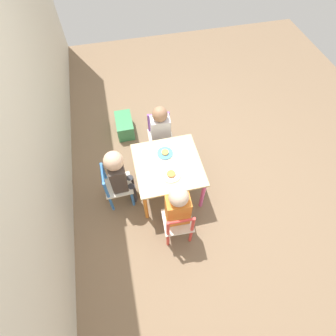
# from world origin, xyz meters

# --- Properties ---
(ground_plane) EXTENTS (6.00, 6.00, 0.00)m
(ground_plane) POSITION_xyz_m (0.00, 0.00, 0.00)
(ground_plane) COLOR #7F664C
(house_wall) EXTENTS (6.00, 0.06, 2.60)m
(house_wall) POSITION_xyz_m (0.00, 1.04, 1.30)
(house_wall) COLOR beige
(house_wall) RESTS_ON ground_plane
(kids_table) EXTENTS (0.62, 0.62, 0.45)m
(kids_table) POSITION_xyz_m (0.00, 0.00, 0.39)
(kids_table) COLOR beige
(kids_table) RESTS_ON ground_plane
(chair_red) EXTENTS (0.27, 0.27, 0.52)m
(chair_red) POSITION_xyz_m (-0.52, 0.03, 0.25)
(chair_red) COLOR silver
(chair_red) RESTS_ON ground_plane
(chair_purple) EXTENTS (0.27, 0.27, 0.52)m
(chair_purple) POSITION_xyz_m (0.52, -0.03, 0.25)
(chair_purple) COLOR silver
(chair_purple) RESTS_ON ground_plane
(chair_blue) EXTENTS (0.27, 0.27, 0.52)m
(chair_blue) POSITION_xyz_m (-0.01, 0.52, 0.25)
(chair_blue) COLOR silver
(chair_blue) RESTS_ON ground_plane
(child_left) EXTENTS (0.22, 0.21, 0.76)m
(child_left) POSITION_xyz_m (-0.46, 0.02, 0.45)
(child_left) COLOR #4C608E
(child_left) RESTS_ON ground_plane
(child_right) EXTENTS (0.22, 0.21, 0.71)m
(child_right) POSITION_xyz_m (0.46, -0.03, 0.42)
(child_right) COLOR #4C608E
(child_right) RESTS_ON ground_plane
(child_back) EXTENTS (0.20, 0.22, 0.75)m
(child_back) POSITION_xyz_m (-0.01, 0.46, 0.46)
(child_back) COLOR #38383D
(child_back) RESTS_ON ground_plane
(plate_left) EXTENTS (0.17, 0.17, 0.03)m
(plate_left) POSITION_xyz_m (-0.13, 0.00, 0.46)
(plate_left) COLOR white
(plate_left) RESTS_ON kids_table
(plate_right) EXTENTS (0.15, 0.15, 0.03)m
(plate_right) POSITION_xyz_m (0.13, 0.00, 0.46)
(plate_right) COLOR #4C9EE0
(plate_right) RESTS_ON kids_table
(storage_bin) EXTENTS (0.34, 0.20, 0.20)m
(storage_bin) POSITION_xyz_m (0.92, 0.33, 0.10)
(storage_bin) COLOR #3D8E56
(storage_bin) RESTS_ON ground_plane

